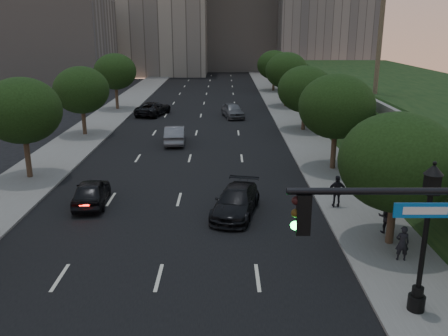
{
  "coord_description": "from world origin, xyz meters",
  "views": [
    {
      "loc": [
        2.65,
        -12.05,
        9.79
      ],
      "look_at": [
        2.64,
        8.51,
        3.6
      ],
      "focal_mm": 38.0,
      "sensor_mm": 36.0,
      "label": 1
    }
  ],
  "objects_px": {
    "street_lamp": "(424,246)",
    "sedan_far_left": "(153,109)",
    "sedan_mid_left": "(175,135)",
    "sedan_near_left": "(91,192)",
    "pedestrian_c": "(337,191)",
    "pedestrian_b": "(387,217)",
    "sedan_far_right": "(233,110)",
    "pedestrian_a": "(402,243)",
    "sedan_near_right": "(236,202)"
  },
  "relations": [
    {
      "from": "street_lamp",
      "to": "sedan_far_left",
      "type": "height_order",
      "value": "street_lamp"
    },
    {
      "from": "street_lamp",
      "to": "sedan_mid_left",
      "type": "bearing_deg",
      "value": 113.55
    },
    {
      "from": "sedan_near_left",
      "to": "pedestrian_c",
      "type": "xyz_separation_m",
      "value": [
        13.78,
        -0.76,
        0.3
      ]
    },
    {
      "from": "pedestrian_b",
      "to": "sedan_near_left",
      "type": "bearing_deg",
      "value": 2.68
    },
    {
      "from": "sedan_mid_left",
      "to": "sedan_far_right",
      "type": "bearing_deg",
      "value": -116.49
    },
    {
      "from": "sedan_far_left",
      "to": "pedestrian_a",
      "type": "distance_m",
      "value": 38.45
    },
    {
      "from": "sedan_far_left",
      "to": "pedestrian_c",
      "type": "distance_m",
      "value": 32.24
    },
    {
      "from": "sedan_far_left",
      "to": "sedan_near_right",
      "type": "distance_m",
      "value": 30.88
    },
    {
      "from": "street_lamp",
      "to": "pedestrian_a",
      "type": "bearing_deg",
      "value": 77.93
    },
    {
      "from": "sedan_near_left",
      "to": "pedestrian_b",
      "type": "bearing_deg",
      "value": 158.91
    },
    {
      "from": "street_lamp",
      "to": "pedestrian_a",
      "type": "distance_m",
      "value": 4.17
    },
    {
      "from": "street_lamp",
      "to": "pedestrian_b",
      "type": "height_order",
      "value": "street_lamp"
    },
    {
      "from": "sedan_far_right",
      "to": "sedan_near_right",
      "type": "bearing_deg",
      "value": -102.84
    },
    {
      "from": "sedan_near_right",
      "to": "street_lamp",
      "type": "bearing_deg",
      "value": -43.25
    },
    {
      "from": "pedestrian_c",
      "to": "sedan_far_left",
      "type": "bearing_deg",
      "value": -60.48
    },
    {
      "from": "sedan_mid_left",
      "to": "pedestrian_a",
      "type": "distance_m",
      "value": 24.62
    },
    {
      "from": "sedan_near_right",
      "to": "pedestrian_c",
      "type": "xyz_separation_m",
      "value": [
        5.6,
        0.73,
        0.32
      ]
    },
    {
      "from": "sedan_mid_left",
      "to": "sedan_near_right",
      "type": "xyz_separation_m",
      "value": [
        4.88,
        -16.09,
        -0.05
      ]
    },
    {
      "from": "street_lamp",
      "to": "sedan_far_left",
      "type": "relative_size",
      "value": 1.02
    },
    {
      "from": "sedan_near_left",
      "to": "sedan_mid_left",
      "type": "height_order",
      "value": "sedan_mid_left"
    },
    {
      "from": "sedan_far_left",
      "to": "pedestrian_a",
      "type": "relative_size",
      "value": 3.52
    },
    {
      "from": "sedan_near_left",
      "to": "pedestrian_c",
      "type": "bearing_deg",
      "value": 170.9
    },
    {
      "from": "pedestrian_a",
      "to": "pedestrian_c",
      "type": "height_order",
      "value": "pedestrian_c"
    },
    {
      "from": "pedestrian_a",
      "to": "pedestrian_b",
      "type": "height_order",
      "value": "pedestrian_b"
    },
    {
      "from": "street_lamp",
      "to": "sedan_mid_left",
      "type": "relative_size",
      "value": 1.18
    },
    {
      "from": "sedan_near_left",
      "to": "sedan_near_right",
      "type": "bearing_deg",
      "value": 163.71
    },
    {
      "from": "street_lamp",
      "to": "sedan_near_left",
      "type": "xyz_separation_m",
      "value": [
        -14.33,
        10.71,
        -1.89
      ]
    },
    {
      "from": "sedan_far_right",
      "to": "pedestrian_b",
      "type": "xyz_separation_m",
      "value": [
        6.89,
        -30.87,
        0.16
      ]
    },
    {
      "from": "street_lamp",
      "to": "pedestrian_c",
      "type": "relative_size",
      "value": 3.12
    },
    {
      "from": "sedan_mid_left",
      "to": "pedestrian_b",
      "type": "bearing_deg",
      "value": 119.51
    },
    {
      "from": "sedan_near_left",
      "to": "sedan_near_right",
      "type": "distance_m",
      "value": 8.32
    },
    {
      "from": "sedan_near_left",
      "to": "sedan_near_right",
      "type": "height_order",
      "value": "sedan_near_left"
    },
    {
      "from": "sedan_far_right",
      "to": "pedestrian_b",
      "type": "bearing_deg",
      "value": -89.62
    },
    {
      "from": "pedestrian_c",
      "to": "pedestrian_b",
      "type": "bearing_deg",
      "value": 118.51
    },
    {
      "from": "sedan_near_left",
      "to": "sedan_far_left",
      "type": "height_order",
      "value": "sedan_far_left"
    },
    {
      "from": "sedan_near_left",
      "to": "pedestrian_b",
      "type": "distance_m",
      "value": 15.94
    },
    {
      "from": "sedan_near_right",
      "to": "pedestrian_b",
      "type": "relative_size",
      "value": 3.05
    },
    {
      "from": "sedan_far_right",
      "to": "sedan_far_left",
      "type": "bearing_deg",
      "value": 158.8
    },
    {
      "from": "pedestrian_a",
      "to": "pedestrian_b",
      "type": "relative_size",
      "value": 0.95
    },
    {
      "from": "sedan_far_left",
      "to": "sedan_near_right",
      "type": "bearing_deg",
      "value": 122.52
    },
    {
      "from": "pedestrian_a",
      "to": "sedan_far_right",
      "type": "bearing_deg",
      "value": -72.51
    },
    {
      "from": "sedan_mid_left",
      "to": "sedan_near_left",
      "type": "bearing_deg",
      "value": 73.99
    },
    {
      "from": "street_lamp",
      "to": "sedan_near_left",
      "type": "relative_size",
      "value": 1.28
    },
    {
      "from": "pedestrian_a",
      "to": "sedan_mid_left",
      "type": "bearing_deg",
      "value": -54.94
    },
    {
      "from": "street_lamp",
      "to": "pedestrian_b",
      "type": "xyz_separation_m",
      "value": [
        1.06,
        6.55,
        -1.66
      ]
    },
    {
      "from": "sedan_near_left",
      "to": "sedan_far_right",
      "type": "distance_m",
      "value": 28.03
    },
    {
      "from": "sedan_far_right",
      "to": "sedan_mid_left",
      "type": "bearing_deg",
      "value": -125.41
    },
    {
      "from": "sedan_near_left",
      "to": "sedan_far_left",
      "type": "relative_size",
      "value": 0.8
    },
    {
      "from": "sedan_near_left",
      "to": "sedan_mid_left",
      "type": "xyz_separation_m",
      "value": [
        3.3,
        14.6,
        0.03
      ]
    },
    {
      "from": "sedan_near_right",
      "to": "sedan_far_right",
      "type": "relative_size",
      "value": 1.06
    }
  ]
}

